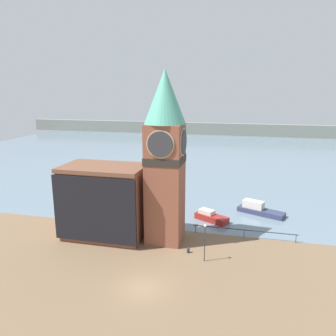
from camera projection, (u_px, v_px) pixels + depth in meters
ground_plane at (143, 288)px, 31.36m from camera, size 160.00×160.00×0.00m
water at (216, 152)px, 101.23m from camera, size 160.00×120.00×0.00m
far_shoreline at (225, 129)px, 138.50m from camera, size 180.00×3.00×5.00m
pier_railing at (244, 231)px, 41.90m from camera, size 13.17×0.08×1.09m
clock_tower at (165, 154)px, 38.94m from camera, size 4.88×4.88×20.90m
pier_building at (104, 201)px, 41.66m from camera, size 10.52×6.46×9.33m
boat_near at (211, 217)px, 47.47m from camera, size 5.18×3.90×1.51m
boat_far at (258, 209)px, 50.21m from camera, size 7.24×4.61×1.89m
mooring_bollard_near at (188, 250)px, 38.11m from camera, size 0.34×0.34×0.67m
lamp_post at (205, 236)px, 35.64m from camera, size 0.32×0.32×4.37m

